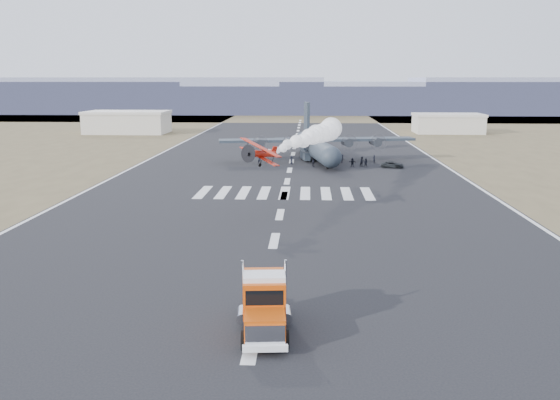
# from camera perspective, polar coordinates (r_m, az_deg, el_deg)

# --- Properties ---
(ground) EXTENTS (500.00, 500.00, 0.00)m
(ground) POSITION_cam_1_polar(r_m,az_deg,el_deg) (38.34, -2.68, -13.55)
(ground) COLOR black
(ground) RESTS_ON ground
(scrub_far) EXTENTS (500.00, 80.00, 0.00)m
(scrub_far) POSITION_cam_1_polar(r_m,az_deg,el_deg) (265.07, 2.05, 8.04)
(scrub_far) COLOR brown
(scrub_far) RESTS_ON ground
(runway_markings) EXTENTS (60.00, 260.00, 0.01)m
(runway_markings) POSITION_cam_1_polar(r_m,az_deg,el_deg) (95.99, 0.69, 1.81)
(runway_markings) COLOR silver
(runway_markings) RESTS_ON ground
(ridge_seg_b) EXTENTS (150.00, 50.00, 15.00)m
(ridge_seg_b) POSITION_cam_1_polar(r_m,az_deg,el_deg) (323.47, -21.88, 9.20)
(ridge_seg_b) COLOR gray
(ridge_seg_b) RESTS_ON ground
(ridge_seg_c) EXTENTS (150.00, 50.00, 17.00)m
(ridge_seg_c) POSITION_cam_1_polar(r_m,az_deg,el_deg) (302.49, -10.45, 9.91)
(ridge_seg_c) COLOR gray
(ridge_seg_c) RESTS_ON ground
(ridge_seg_d) EXTENTS (150.00, 50.00, 13.00)m
(ridge_seg_d) POSITION_cam_1_polar(r_m,az_deg,el_deg) (294.73, 2.14, 9.66)
(ridge_seg_d) COLOR gray
(ridge_seg_d) RESTS_ON ground
(ridge_seg_e) EXTENTS (150.00, 50.00, 15.00)m
(ridge_seg_e) POSITION_cam_1_polar(r_m,az_deg,el_deg) (301.04, 14.79, 9.52)
(ridge_seg_e) COLOR gray
(ridge_seg_e) RESTS_ON ground
(hangar_left) EXTENTS (24.50, 14.50, 6.70)m
(hangar_left) POSITION_cam_1_polar(r_m,az_deg,el_deg) (188.34, -14.46, 7.29)
(hangar_left) COLOR #B1AB9D
(hangar_left) RESTS_ON ground
(hangar_right) EXTENTS (20.50, 12.50, 5.90)m
(hangar_right) POSITION_cam_1_polar(r_m,az_deg,el_deg) (189.86, 15.86, 7.13)
(hangar_right) COLOR #B1AB9D
(hangar_right) RESTS_ON ground
(semi_truck) EXTENTS (3.52, 8.84, 3.92)m
(semi_truck) POSITION_cam_1_polar(r_m,az_deg,el_deg) (39.28, -1.53, -9.85)
(semi_truck) COLOR black
(semi_truck) RESTS_ON ground
(aerobatic_biplane) EXTENTS (5.58, 5.46, 3.15)m
(aerobatic_biplane) POSITION_cam_1_polar(r_m,az_deg,el_deg) (69.74, -1.82, 4.50)
(aerobatic_biplane) COLOR red
(smoke_trail) EXTENTS (10.86, 30.26, 3.68)m
(smoke_trail) POSITION_cam_1_polar(r_m,az_deg,el_deg) (93.99, 4.05, 6.45)
(smoke_trail) COLOR white
(transport_aircraft) EXTENTS (39.25, 32.16, 11.35)m
(transport_aircraft) POSITION_cam_1_polar(r_m,az_deg,el_deg) (120.75, 3.46, 5.20)
(transport_aircraft) COLOR #212832
(transport_aircraft) RESTS_ON ground
(support_vehicle) EXTENTS (4.66, 3.09, 1.19)m
(support_vehicle) POSITION_cam_1_polar(r_m,az_deg,el_deg) (112.62, 10.78, 3.37)
(support_vehicle) COLOR black
(support_vehicle) RESTS_ON ground
(crew_a) EXTENTS (0.73, 0.64, 1.72)m
(crew_a) POSITION_cam_1_polar(r_m,az_deg,el_deg) (116.52, -2.02, 3.96)
(crew_a) COLOR black
(crew_a) RESTS_ON ground
(crew_b) EXTENTS (0.88, 0.65, 1.64)m
(crew_b) POSITION_cam_1_polar(r_m,az_deg,el_deg) (112.81, 8.24, 3.58)
(crew_b) COLOR black
(crew_b) RESTS_ON ground
(crew_c) EXTENTS (1.21, 0.94, 1.70)m
(crew_c) POSITION_cam_1_polar(r_m,az_deg,el_deg) (117.76, 5.99, 3.98)
(crew_c) COLOR black
(crew_c) RESTS_ON ground
(crew_d) EXTENTS (0.93, 1.08, 1.65)m
(crew_d) POSITION_cam_1_polar(r_m,az_deg,el_deg) (112.17, 3.22, 3.64)
(crew_d) COLOR black
(crew_d) RESTS_ON ground
(crew_e) EXTENTS (0.79, 0.92, 1.60)m
(crew_e) POSITION_cam_1_polar(r_m,az_deg,el_deg) (115.15, 1.12, 3.85)
(crew_e) COLOR black
(crew_e) RESTS_ON ground
(crew_f) EXTENTS (1.64, 0.91, 1.68)m
(crew_f) POSITION_cam_1_polar(r_m,az_deg,el_deg) (112.69, 6.98, 3.62)
(crew_f) COLOR black
(crew_f) RESTS_ON ground
(crew_g) EXTENTS (0.76, 0.76, 1.62)m
(crew_g) POSITION_cam_1_polar(r_m,az_deg,el_deg) (118.20, 9.03, 3.91)
(crew_g) COLOR black
(crew_g) RESTS_ON ground
(crew_h) EXTENTS (1.07, 0.96, 1.88)m
(crew_h) POSITION_cam_1_polar(r_m,az_deg,el_deg) (113.57, 7.91, 3.70)
(crew_h) COLOR black
(crew_h) RESTS_ON ground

